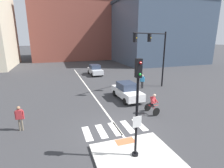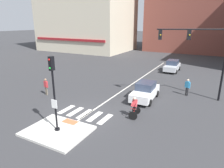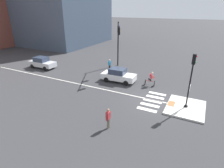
{
  "view_description": "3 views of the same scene",
  "coord_description": "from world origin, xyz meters",
  "px_view_note": "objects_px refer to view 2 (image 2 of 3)",
  "views": [
    {
      "loc": [
        -3.49,
        -9.4,
        5.79
      ],
      "look_at": [
        1.23,
        4.59,
        1.91
      ],
      "focal_mm": 27.89,
      "sensor_mm": 36.0,
      "label": 1
    },
    {
      "loc": [
        8.58,
        -11.19,
        6.84
      ],
      "look_at": [
        0.61,
        3.73,
        1.62
      ],
      "focal_mm": 32.13,
      "sensor_mm": 36.0,
      "label": 2
    },
    {
      "loc": [
        -15.85,
        -3.36,
        8.38
      ],
      "look_at": [
        -0.28,
        4.65,
        1.07
      ],
      "focal_mm": 29.36,
      "sensor_mm": 36.0,
      "label": 3
    }
  ],
  "objects_px": {
    "cyclist": "(135,107)",
    "traffic_light_mast": "(204,50)",
    "signal_pole": "(54,88)",
    "car_white_eastbound_mid": "(145,91)",
    "car_silver_eastbound_distant": "(172,66)",
    "pedestrian_at_curb_left": "(46,85)",
    "pedestrian_waiting_far_side": "(187,86)"
  },
  "relations": [
    {
      "from": "cyclist",
      "to": "traffic_light_mast",
      "type": "bearing_deg",
      "value": 57.68
    },
    {
      "from": "traffic_light_mast",
      "to": "car_silver_eastbound_distant",
      "type": "xyz_separation_m",
      "value": [
        -4.52,
        10.4,
        -3.79
      ]
    },
    {
      "from": "signal_pole",
      "to": "car_silver_eastbound_distant",
      "type": "distance_m",
      "value": 21.01
    },
    {
      "from": "traffic_light_mast",
      "to": "pedestrian_waiting_far_side",
      "type": "xyz_separation_m",
      "value": [
        -1.05,
        0.82,
        -3.62
      ]
    },
    {
      "from": "cyclist",
      "to": "signal_pole",
      "type": "bearing_deg",
      "value": -129.82
    },
    {
      "from": "pedestrian_at_curb_left",
      "to": "cyclist",
      "type": "bearing_deg",
      "value": -2.8
    },
    {
      "from": "traffic_light_mast",
      "to": "car_silver_eastbound_distant",
      "type": "distance_m",
      "value": 11.96
    },
    {
      "from": "car_silver_eastbound_distant",
      "to": "pedestrian_at_curb_left",
      "type": "bearing_deg",
      "value": -118.63
    },
    {
      "from": "signal_pole",
      "to": "car_silver_eastbound_distant",
      "type": "xyz_separation_m",
      "value": [
        2.87,
        20.7,
        -2.23
      ]
    },
    {
      "from": "cyclist",
      "to": "car_white_eastbound_mid",
      "type": "bearing_deg",
      "value": 97.57
    },
    {
      "from": "car_white_eastbound_mid",
      "to": "pedestrian_waiting_far_side",
      "type": "height_order",
      "value": "pedestrian_waiting_far_side"
    },
    {
      "from": "pedestrian_at_curb_left",
      "to": "pedestrian_waiting_far_side",
      "type": "bearing_deg",
      "value": 27.47
    },
    {
      "from": "pedestrian_at_curb_left",
      "to": "car_silver_eastbound_distant",
      "type": "bearing_deg",
      "value": 61.37
    },
    {
      "from": "car_silver_eastbound_distant",
      "to": "signal_pole",
      "type": "bearing_deg",
      "value": -97.89
    },
    {
      "from": "pedestrian_waiting_far_side",
      "to": "car_white_eastbound_mid",
      "type": "bearing_deg",
      "value": -137.99
    },
    {
      "from": "cyclist",
      "to": "car_silver_eastbound_distant",
      "type": "bearing_deg",
      "value": 92.63
    },
    {
      "from": "car_silver_eastbound_distant",
      "to": "cyclist",
      "type": "bearing_deg",
      "value": -87.37
    },
    {
      "from": "car_silver_eastbound_distant",
      "to": "traffic_light_mast",
      "type": "bearing_deg",
      "value": -66.5
    },
    {
      "from": "signal_pole",
      "to": "traffic_light_mast",
      "type": "distance_m",
      "value": 12.77
    },
    {
      "from": "traffic_light_mast",
      "to": "signal_pole",
      "type": "bearing_deg",
      "value": -125.66
    },
    {
      "from": "traffic_light_mast",
      "to": "pedestrian_at_curb_left",
      "type": "xyz_separation_m",
      "value": [
        -13.2,
        -5.5,
        -3.62
      ]
    },
    {
      "from": "signal_pole",
      "to": "car_silver_eastbound_distant",
      "type": "height_order",
      "value": "signal_pole"
    },
    {
      "from": "car_silver_eastbound_distant",
      "to": "pedestrian_at_curb_left",
      "type": "height_order",
      "value": "pedestrian_at_curb_left"
    },
    {
      "from": "cyclist",
      "to": "pedestrian_at_curb_left",
      "type": "xyz_separation_m",
      "value": [
        -9.43,
        0.46,
        0.11
      ]
    },
    {
      "from": "cyclist",
      "to": "pedestrian_waiting_far_side",
      "type": "bearing_deg",
      "value": 68.13
    },
    {
      "from": "signal_pole",
      "to": "cyclist",
      "type": "distance_m",
      "value": 6.05
    },
    {
      "from": "signal_pole",
      "to": "pedestrian_waiting_far_side",
      "type": "distance_m",
      "value": 12.96
    },
    {
      "from": "traffic_light_mast",
      "to": "car_white_eastbound_mid",
      "type": "distance_m",
      "value": 6.09
    },
    {
      "from": "signal_pole",
      "to": "car_white_eastbound_mid",
      "type": "distance_m",
      "value": 9.05
    },
    {
      "from": "pedestrian_waiting_far_side",
      "to": "pedestrian_at_curb_left",
      "type": "bearing_deg",
      "value": -152.53
    },
    {
      "from": "signal_pole",
      "to": "car_white_eastbound_mid",
      "type": "relative_size",
      "value": 1.15
    },
    {
      "from": "traffic_light_mast",
      "to": "cyclist",
      "type": "relative_size",
      "value": 3.89
    }
  ]
}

